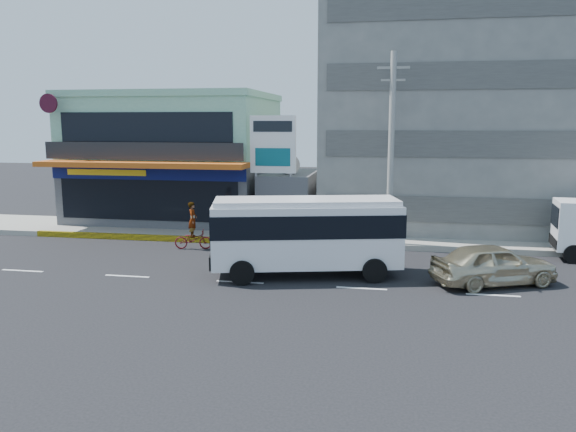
% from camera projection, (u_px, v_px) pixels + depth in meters
% --- Properties ---
extents(ground, '(120.00, 120.00, 0.00)m').
position_uv_depth(ground, '(240.00, 282.00, 23.19)').
color(ground, black).
rests_on(ground, ground).
extents(sidewalk, '(70.00, 5.00, 0.30)m').
position_uv_depth(sidewalk, '(370.00, 237.00, 31.51)').
color(sidewalk, gray).
rests_on(sidewalk, ground).
extents(shop_building, '(12.40, 11.70, 8.00)m').
position_uv_depth(shop_building, '(178.00, 160.00, 37.47)').
color(shop_building, '#404045').
rests_on(shop_building, ground).
extents(concrete_building, '(16.00, 12.00, 14.00)m').
position_uv_depth(concrete_building, '(457.00, 114.00, 34.82)').
color(concrete_building, gray).
rests_on(concrete_building, ground).
extents(gap_structure, '(3.00, 6.00, 3.50)m').
position_uv_depth(gap_structure, '(291.00, 201.00, 34.55)').
color(gap_structure, '#404045').
rests_on(gap_structure, ground).
extents(satellite_dish, '(1.50, 1.50, 0.15)m').
position_uv_depth(satellite_dish, '(288.00, 173.00, 33.27)').
color(satellite_dish, slate).
rests_on(satellite_dish, gap_structure).
extents(billboard, '(2.60, 0.18, 6.90)m').
position_uv_depth(billboard, '(273.00, 151.00, 31.39)').
color(billboard, gray).
rests_on(billboard, ground).
extents(utility_pole_near, '(1.60, 0.30, 10.00)m').
position_uv_depth(utility_pole_near, '(391.00, 150.00, 28.46)').
color(utility_pole_near, '#999993').
rests_on(utility_pole_near, ground).
extents(minibus, '(8.36, 4.38, 3.34)m').
position_uv_depth(minibus, '(306.00, 230.00, 23.87)').
color(minibus, white).
rests_on(minibus, ground).
extents(sedan, '(5.43, 3.83, 1.72)m').
position_uv_depth(sedan, '(494.00, 264.00, 22.70)').
color(sedan, beige).
rests_on(sedan, ground).
extents(motorcycle_rider, '(2.02, 1.02, 2.47)m').
position_uv_depth(motorcycle_rider, '(193.00, 234.00, 29.14)').
color(motorcycle_rider, '#530B11').
rests_on(motorcycle_rider, ground).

